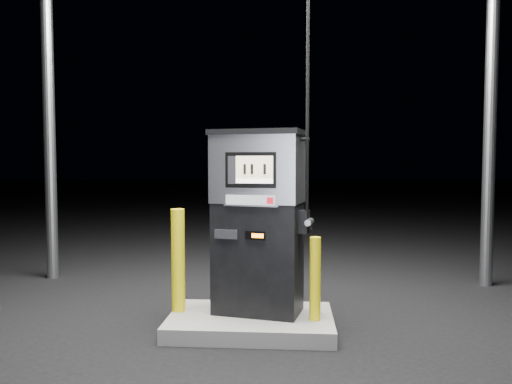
{
  "coord_description": "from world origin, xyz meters",
  "views": [
    {
      "loc": [
        0.4,
        -4.8,
        1.65
      ],
      "look_at": [
        0.05,
        0.0,
        1.36
      ],
      "focal_mm": 35.0,
      "sensor_mm": 36.0,
      "label": 1
    }
  ],
  "objects": [
    {
      "name": "fuel_dispenser",
      "position": [
        0.07,
        0.1,
        1.08
      ],
      "size": [
        1.04,
        0.71,
        3.76
      ],
      "rotation": [
        0.0,
        0.0,
        -0.21
      ],
      "color": "black",
      "rests_on": "pump_island"
    },
    {
      "name": "ground",
      "position": [
        0.0,
        0.0,
        0.0
      ],
      "size": [
        80.0,
        80.0,
        0.0
      ],
      "primitive_type": "plane",
      "color": "black",
      "rests_on": "ground"
    },
    {
      "name": "bollard_left",
      "position": [
        -0.74,
        0.08,
        0.67
      ],
      "size": [
        0.18,
        0.18,
        1.03
      ],
      "primitive_type": "cylinder",
      "rotation": [
        0.0,
        0.0,
        0.42
      ],
      "color": "yellow",
      "rests_on": "pump_island"
    },
    {
      "name": "bollard_right",
      "position": [
        0.62,
        -0.12,
        0.55
      ],
      "size": [
        0.11,
        0.11,
        0.79
      ],
      "primitive_type": "cylinder",
      "rotation": [
        0.0,
        0.0,
        -0.0
      ],
      "color": "yellow",
      "rests_on": "pump_island"
    },
    {
      "name": "pump_island",
      "position": [
        0.0,
        0.0,
        0.07
      ],
      "size": [
        1.6,
        1.0,
        0.15
      ],
      "primitive_type": "cube",
      "color": "slate",
      "rests_on": "ground"
    }
  ]
}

